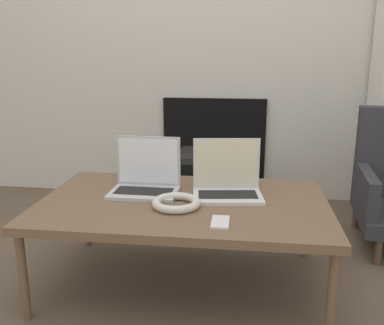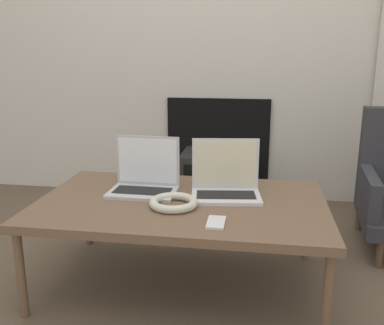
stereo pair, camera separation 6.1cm
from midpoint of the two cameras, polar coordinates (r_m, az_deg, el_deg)
wall_back at (r=3.05m, az=1.89°, el=19.37°), size 7.00×0.08×2.60m
table at (r=1.88m, az=-2.09°, el=-5.92°), size 1.24×0.76×0.40m
laptop_left at (r=1.98m, az=-7.06°, el=-2.23°), size 0.31×0.21×0.25m
laptop_right at (r=1.92m, az=3.79°, el=-2.65°), size 0.33×0.24×0.25m
headphones at (r=1.79m, az=-3.10°, el=-5.39°), size 0.20×0.20×0.03m
phone at (r=1.63m, az=2.72°, el=-7.96°), size 0.07×0.12×0.01m
tv at (r=2.93m, az=2.01°, el=-2.21°), size 0.44×0.39×0.37m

